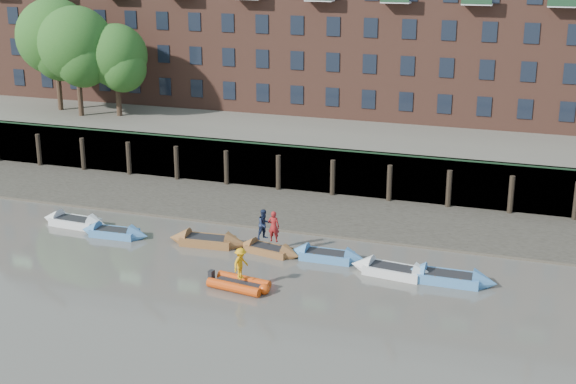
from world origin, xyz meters
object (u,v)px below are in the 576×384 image
at_px(rowboat_0, 75,222).
at_px(person_rower_a, 274,226).
at_px(person_rower_b, 264,224).
at_px(rowboat_1, 114,233).
at_px(rowboat_5, 393,271).
at_px(rowboat_3, 269,250).
at_px(person_rib_crew, 241,263).
at_px(rowboat_2, 208,241).
at_px(rowboat_6, 449,278).
at_px(rowboat_4, 327,256).
at_px(rib_tender, 241,284).

xyz_separation_m(rowboat_0, person_rower_a, (13.37, -0.48, 1.44)).
bearing_deg(person_rower_b, rowboat_1, 129.19).
bearing_deg(rowboat_5, person_rower_a, -179.35).
xyz_separation_m(rowboat_1, rowboat_3, (9.77, 0.42, -0.02)).
height_order(rowboat_3, person_rib_crew, person_rib_crew).
distance_m(rowboat_2, person_rower_a, 4.41).
xyz_separation_m(rowboat_1, rowboat_6, (20.07, -0.38, 0.03)).
height_order(rowboat_1, rowboat_5, rowboat_5).
distance_m(rowboat_4, rowboat_5, 4.06).
relative_size(rowboat_3, rib_tender, 1.24).
relative_size(person_rower_a, person_rib_crew, 1.09).
bearing_deg(rowboat_4, rowboat_5, -13.84).
distance_m(rowboat_4, person_rower_a, 3.40).
distance_m(rowboat_5, person_rib_crew, 8.26).
distance_m(person_rower_a, person_rib_crew, 4.92).
bearing_deg(rowboat_0, rowboat_3, 1.35).
xyz_separation_m(rowboat_2, person_rib_crew, (4.16, -5.04, 1.11)).
relative_size(rowboat_6, person_rib_crew, 2.97).
bearing_deg(rowboat_3, rowboat_1, -166.17).
height_order(rowboat_0, person_rib_crew, person_rib_crew).
relative_size(person_rower_b, person_rib_crew, 1.06).
relative_size(rowboat_3, rowboat_4, 0.92).
distance_m(rowboat_4, rowboat_6, 6.97).
relative_size(rowboat_3, rowboat_5, 0.85).
xyz_separation_m(rowboat_4, person_rib_crew, (-3.08, -5.10, 1.13)).
distance_m(rowboat_2, person_rib_crew, 6.63).
bearing_deg(rowboat_1, rowboat_4, 0.07).
bearing_deg(rowboat_0, person_rib_crew, -18.69).
distance_m(rowboat_1, rowboat_4, 13.17).
distance_m(rowboat_3, rowboat_4, 3.39).
xyz_separation_m(rowboat_5, rib_tender, (-7.01, -4.25, 0.00)).
bearing_deg(person_rib_crew, rowboat_1, 79.85).
xyz_separation_m(rowboat_2, person_rower_a, (4.17, -0.13, 1.44)).
bearing_deg(rowboat_3, rowboat_4, 13.88).
distance_m(rowboat_0, rowboat_2, 9.22).
relative_size(rowboat_3, person_rib_crew, 2.51).
xyz_separation_m(rowboat_4, person_rower_a, (-3.07, -0.19, 1.45)).
height_order(rib_tender, person_rower_a, person_rower_a).
bearing_deg(rowboat_6, rowboat_0, 176.93).
distance_m(rowboat_2, rowboat_4, 7.24).
relative_size(rowboat_5, rib_tender, 1.46).
xyz_separation_m(rowboat_1, rowboat_4, (13.16, 0.57, 0.01)).
relative_size(rowboat_1, rowboat_2, 0.91).
height_order(rowboat_1, rowboat_2, rowboat_2).
bearing_deg(person_rower_a, rowboat_3, -10.05).
relative_size(rowboat_0, rowboat_5, 0.99).
relative_size(rowboat_2, rowboat_3, 1.18).
relative_size(rowboat_0, rowboat_1, 1.09).
bearing_deg(person_rib_crew, rowboat_0, 82.12).
bearing_deg(rowboat_6, rowboat_4, 172.17).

